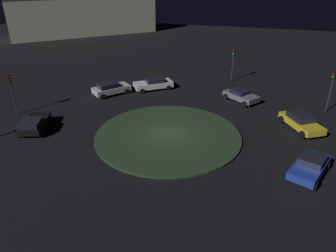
# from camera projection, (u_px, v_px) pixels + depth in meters

# --- Properties ---
(ground_plane) EXTENTS (119.63, 119.63, 0.00)m
(ground_plane) POSITION_uv_depth(u_px,v_px,m) (168.00, 136.00, 27.23)
(ground_plane) COLOR black
(roundabout_island) EXTENTS (12.72, 12.72, 0.16)m
(roundabout_island) POSITION_uv_depth(u_px,v_px,m) (168.00, 135.00, 27.19)
(roundabout_island) COLOR #263823
(roundabout_island) RESTS_ON ground_plane
(car_white) EXTENTS (4.77, 4.25, 1.34)m
(car_white) POSITION_uv_depth(u_px,v_px,m) (154.00, 84.00, 37.44)
(car_white) COLOR white
(car_white) RESTS_ON ground_plane
(car_yellow) EXTENTS (3.91, 4.72, 1.41)m
(car_yellow) POSITION_uv_depth(u_px,v_px,m) (301.00, 122.00, 28.05)
(car_yellow) COLOR gold
(car_yellow) RESTS_ON ground_plane
(car_silver) EXTENTS (4.07, 4.42, 1.46)m
(car_silver) POSITION_uv_depth(u_px,v_px,m) (110.00, 88.00, 35.80)
(car_silver) COLOR silver
(car_silver) RESTS_ON ground_plane
(car_blue) EXTENTS (3.25, 4.48, 1.34)m
(car_blue) POSITION_uv_depth(u_px,v_px,m) (310.00, 166.00, 21.82)
(car_blue) COLOR #1E38A5
(car_blue) RESTS_ON ground_plane
(car_black) EXTENTS (3.13, 4.22, 1.33)m
(car_black) POSITION_uv_depth(u_px,v_px,m) (34.00, 124.00, 27.77)
(car_black) COLOR black
(car_black) RESTS_ON ground_plane
(car_grey) EXTENTS (4.17, 3.78, 1.32)m
(car_grey) POSITION_uv_depth(u_px,v_px,m) (241.00, 95.00, 34.04)
(car_grey) COLOR slate
(car_grey) RESTS_ON ground_plane
(traffic_light_west) EXTENTS (0.36, 0.30, 4.06)m
(traffic_light_west) POSITION_uv_depth(u_px,v_px,m) (11.00, 87.00, 29.98)
(traffic_light_west) COLOR #2D2D2D
(traffic_light_west) RESTS_ON ground_plane
(traffic_light_northeast) EXTENTS (0.40, 0.37, 4.42)m
(traffic_light_northeast) POSITION_uv_depth(u_px,v_px,m) (333.00, 83.00, 30.37)
(traffic_light_northeast) COLOR #2D2D2D
(traffic_light_northeast) RESTS_ON ground_plane
(traffic_light_north) EXTENTS (0.34, 0.38, 4.30)m
(traffic_light_north) POSITION_uv_depth(u_px,v_px,m) (233.00, 58.00, 38.91)
(traffic_light_north) COLOR #2D2D2D
(traffic_light_north) RESTS_ON ground_plane
(store_building) EXTENTS (29.75, 28.80, 8.34)m
(store_building) POSITION_uv_depth(u_px,v_px,m) (82.00, 14.00, 68.89)
(store_building) COLOR #B7B299
(store_building) RESTS_ON ground_plane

